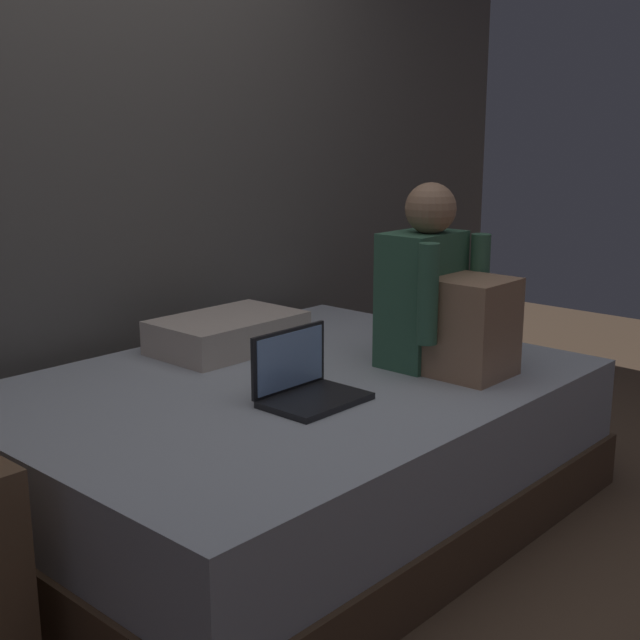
% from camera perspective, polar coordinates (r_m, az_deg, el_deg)
% --- Properties ---
extents(ground_plane, '(8.00, 8.00, 0.00)m').
position_cam_1_polar(ground_plane, '(2.72, -0.37, -16.13)').
color(ground_plane, brown).
extents(wall_back, '(5.60, 0.10, 2.70)m').
position_cam_1_polar(wall_back, '(3.31, -16.33, 12.95)').
color(wall_back, '#605B56').
rests_on(wall_back, ground_plane).
extents(bed, '(2.00, 1.50, 0.49)m').
position_cam_1_polar(bed, '(2.94, -2.07, -8.66)').
color(bed, brown).
rests_on(bed, ground_plane).
extents(person_sitting, '(0.39, 0.44, 0.66)m').
position_cam_1_polar(person_sitting, '(2.95, 8.36, 1.40)').
color(person_sitting, '#38664C').
rests_on(person_sitting, bed).
extents(laptop, '(0.32, 0.23, 0.22)m').
position_cam_1_polar(laptop, '(2.62, -1.05, -4.37)').
color(laptop, black).
rests_on(laptop, bed).
extents(pillow, '(0.56, 0.36, 0.13)m').
position_cam_1_polar(pillow, '(3.23, -6.33, -0.87)').
color(pillow, beige).
rests_on(pillow, bed).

